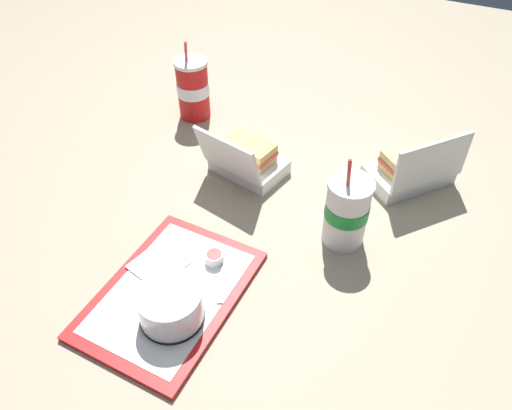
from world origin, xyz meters
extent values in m
plane|color=gray|center=(0.00, 0.00, 0.00)|extent=(3.20, 3.20, 0.00)
cube|color=red|center=(0.25, -0.03, 0.01)|extent=(0.38, 0.27, 0.01)
cube|color=white|center=(0.25, -0.03, 0.01)|extent=(0.33, 0.23, 0.00)
cylinder|color=black|center=(0.29, 0.01, 0.02)|extent=(0.13, 0.13, 0.01)
cylinder|color=#512D19|center=(0.29, 0.01, 0.04)|extent=(0.10, 0.10, 0.05)
cylinder|color=silver|center=(0.29, 0.01, 0.05)|extent=(0.13, 0.13, 0.07)
cylinder|color=white|center=(0.14, 0.02, 0.03)|extent=(0.04, 0.04, 0.02)
cylinder|color=#9E140F|center=(0.14, 0.02, 0.04)|extent=(0.03, 0.03, 0.01)
cube|color=white|center=(0.20, -0.09, 0.02)|extent=(0.12, 0.12, 0.00)
cube|color=white|center=(0.18, 0.06, 0.02)|extent=(0.11, 0.05, 0.00)
cube|color=white|center=(-0.19, -0.06, 0.02)|extent=(0.16, 0.20, 0.04)
cube|color=white|center=(-0.11, -0.07, 0.10)|extent=(0.08, 0.19, 0.12)
cube|color=tan|center=(-0.19, -0.06, 0.05)|extent=(0.10, 0.14, 0.02)
cube|color=#D64C38|center=(-0.19, -0.06, 0.07)|extent=(0.10, 0.14, 0.01)
cube|color=tan|center=(-0.19, -0.06, 0.08)|extent=(0.10, 0.14, 0.02)
cube|color=white|center=(-0.33, 0.33, 0.02)|extent=(0.24, 0.23, 0.04)
cube|color=white|center=(-0.28, 0.38, 0.10)|extent=(0.16, 0.14, 0.12)
cube|color=#DBB770|center=(-0.33, 0.33, 0.05)|extent=(0.16, 0.15, 0.02)
cube|color=#D64C38|center=(-0.33, 0.33, 0.07)|extent=(0.16, 0.16, 0.01)
cube|color=#DBB770|center=(-0.33, 0.33, 0.08)|extent=(0.16, 0.15, 0.02)
cylinder|color=white|center=(-0.06, 0.24, 0.08)|extent=(0.09, 0.09, 0.16)
cylinder|color=#198C33|center=(-0.06, 0.24, 0.09)|extent=(0.10, 0.10, 0.03)
cylinder|color=white|center=(-0.06, 0.24, 0.16)|extent=(0.10, 0.10, 0.01)
cylinder|color=red|center=(-0.05, 0.23, 0.20)|extent=(0.01, 0.01, 0.06)
cylinder|color=red|center=(-0.36, -0.32, 0.08)|extent=(0.09, 0.09, 0.17)
cylinder|color=white|center=(-0.36, -0.32, 0.09)|extent=(0.09, 0.09, 0.04)
cylinder|color=white|center=(-0.36, -0.32, 0.17)|extent=(0.10, 0.10, 0.01)
cylinder|color=red|center=(-0.35, -0.33, 0.21)|extent=(0.01, 0.02, 0.06)
camera|label=1|loc=(0.73, 0.39, 0.84)|focal=35.00mm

